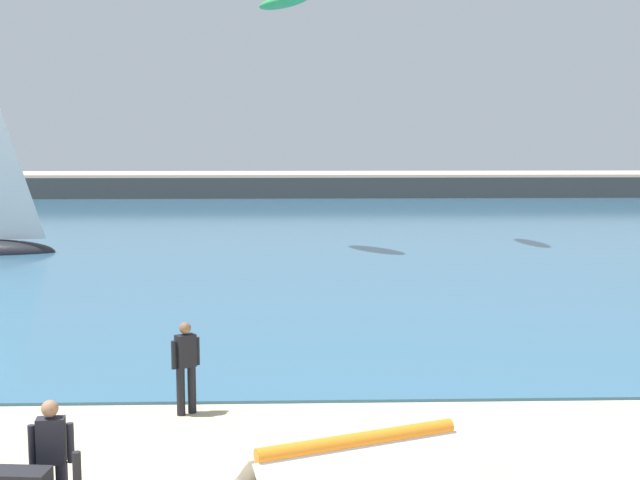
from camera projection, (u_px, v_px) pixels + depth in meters
sea at (307, 204)px, 63.48m from camera, size 220.00×97.26×0.06m
palm_headland at (303, 168)px, 71.62m from camera, size 103.82×6.08×12.79m
folded_kite at (358, 459)px, 11.00m from camera, size 3.55×2.96×0.91m
person_rigging_by_gear at (52, 461)px, 10.16m from camera, size 0.55×0.24×1.67m
person_at_waterline at (186, 365)px, 14.51m from camera, size 0.47×0.36×1.67m
kite_aloft_low_near_shore at (284, 2)px, 34.93m from camera, size 3.08×3.87×0.67m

